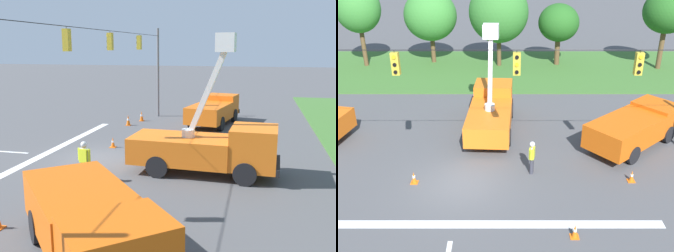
% 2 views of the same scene
% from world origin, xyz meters
% --- Properties ---
extents(ground_plane, '(200.00, 200.00, 0.00)m').
position_xyz_m(ground_plane, '(0.00, 0.00, 0.00)').
color(ground_plane, '#4C4C4F').
extents(grass_verge, '(56.00, 12.00, 0.10)m').
position_xyz_m(grass_verge, '(0.00, 18.00, 0.05)').
color(grass_verge, '#3D6B2D').
rests_on(grass_verge, ground).
extents(lane_markings, '(17.60, 15.25, 0.01)m').
position_xyz_m(lane_markings, '(0.00, -4.50, 0.00)').
color(lane_markings, silver).
rests_on(lane_markings, ground).
extents(signal_gantry, '(26.20, 0.33, 7.20)m').
position_xyz_m(signal_gantry, '(0.01, -0.00, 4.58)').
color(signal_gantry, slate).
rests_on(signal_gantry, ground).
extents(tree_west, '(3.91, 3.66, 7.36)m').
position_xyz_m(tree_west, '(-10.68, 19.10, 5.20)').
color(tree_west, brown).
rests_on(tree_west, ground).
extents(tree_centre, '(4.76, 4.20, 6.66)m').
position_xyz_m(tree_centre, '(-4.63, 20.22, 4.38)').
color(tree_centre, brown).
rests_on(tree_centre, ground).
extents(tree_east, '(5.22, 4.82, 7.52)m').
position_xyz_m(tree_east, '(1.56, 19.13, 4.86)').
color(tree_east, brown).
rests_on(tree_east, ground).
extents(tree_far_east, '(3.64, 3.65, 5.57)m').
position_xyz_m(tree_far_east, '(6.90, 19.47, 3.88)').
color(tree_far_east, brown).
rests_on(tree_far_east, ground).
extents(tree_east_end, '(4.06, 4.11, 6.95)m').
position_xyz_m(tree_east_end, '(15.89, 18.21, 5.06)').
color(tree_east_end, brown).
rests_on(tree_east_end, ground).
extents(utility_truck_bucket_lift, '(2.80, 6.85, 6.32)m').
position_xyz_m(utility_truck_bucket_lift, '(1.29, 6.09, 1.32)').
color(utility_truck_bucket_lift, orange).
rests_on(utility_truck_bucket_lift, ground).
extents(utility_truck_support_far, '(6.43, 6.03, 2.03)m').
position_xyz_m(utility_truck_support_far, '(9.49, 3.94, 1.16)').
color(utility_truck_support_far, '#D6560F').
rests_on(utility_truck_support_far, ground).
extents(road_worker, '(0.33, 0.63, 1.77)m').
position_xyz_m(road_worker, '(3.50, 0.98, 1.00)').
color(road_worker, '#383842').
rests_on(road_worker, ground).
extents(traffic_cone_mid_right, '(0.36, 0.36, 0.60)m').
position_xyz_m(traffic_cone_mid_right, '(-2.27, 0.06, 0.29)').
color(traffic_cone_mid_right, orange).
rests_on(traffic_cone_mid_right, ground).
extents(traffic_cone_near_bucket, '(0.36, 0.36, 0.60)m').
position_xyz_m(traffic_cone_near_bucket, '(4.93, -3.78, 0.29)').
color(traffic_cone_near_bucket, orange).
rests_on(traffic_cone_near_bucket, ground).
extents(traffic_cone_lane_edge_a, '(0.36, 0.36, 0.60)m').
position_xyz_m(traffic_cone_lane_edge_a, '(8.34, 0.20, 0.28)').
color(traffic_cone_lane_edge_a, orange).
rests_on(traffic_cone_lane_edge_a, ground).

